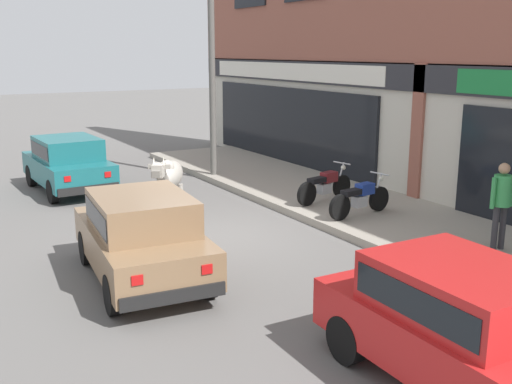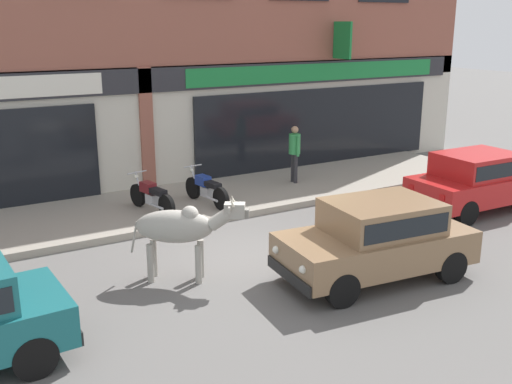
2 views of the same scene
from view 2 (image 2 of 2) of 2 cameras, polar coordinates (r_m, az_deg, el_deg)
ground_plane at (r=11.99m, az=-0.57°, el=-6.27°), size 90.00×90.00×0.00m
sidewalk at (r=15.25m, az=-7.87°, el=-1.21°), size 19.00×3.35×0.16m
shop_building at (r=16.40m, az=-11.20°, el=15.44°), size 23.00×1.40×9.39m
cow at (r=10.74m, az=-7.24°, el=-3.36°), size 1.87×1.42×1.61m
car_0 at (r=15.71m, az=20.38°, el=1.21°), size 3.65×1.69×1.46m
car_2 at (r=11.00m, az=11.51°, el=-4.14°), size 3.73×1.94×1.46m
motorcycle_0 at (r=14.39m, az=-9.93°, el=-0.40°), size 0.61×1.79×0.88m
motorcycle_1 at (r=14.84m, az=-4.76°, el=0.29°), size 0.52×1.81×0.88m
pedestrian at (r=16.75m, az=3.69°, el=4.20°), size 0.32×0.50×1.60m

